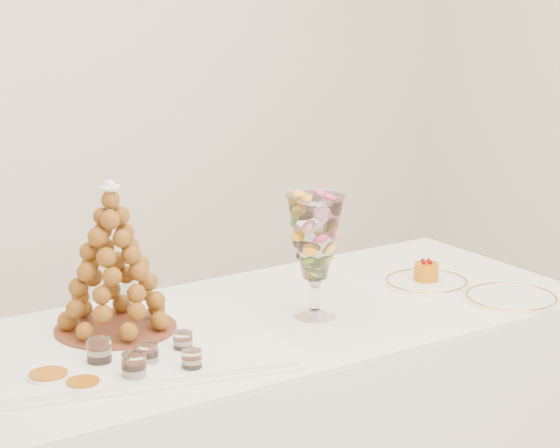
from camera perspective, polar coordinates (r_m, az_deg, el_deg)
lace_tray at (r=2.64m, az=-7.83°, el=-6.30°), size 0.78×0.66×0.02m
macaron_vase at (r=2.78m, az=1.85°, el=-0.78°), size 0.15×0.15×0.32m
cake_plate at (r=3.12m, az=7.65°, el=-3.05°), size 0.24×0.24×0.01m
spare_plate at (r=3.03m, az=11.98°, el=-3.82°), size 0.25×0.25×0.01m
verrine_a at (r=2.51m, az=-9.42°, el=-6.76°), size 0.07×0.07×0.08m
verrine_b at (r=2.50m, az=-6.88°, el=-6.92°), size 0.05×0.05×0.06m
verrine_c at (r=2.57m, az=-5.09°, el=-6.30°), size 0.05×0.05×0.06m
verrine_d at (r=2.42m, az=-7.64°, el=-7.54°), size 0.06×0.06×0.07m
verrine_e at (r=2.46m, az=-4.63°, el=-7.28°), size 0.06×0.06×0.06m
ramekin_back at (r=2.45m, az=-11.99°, el=-8.01°), size 0.09×0.09×0.03m
ramekin_front at (r=2.41m, az=-10.23°, el=-8.41°), size 0.08×0.08×0.03m
croquembouche at (r=2.66m, az=-8.73°, el=-1.78°), size 0.32×0.32×0.37m
mousse_cake at (r=3.12m, az=7.65°, el=-2.47°), size 0.07×0.07×0.06m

